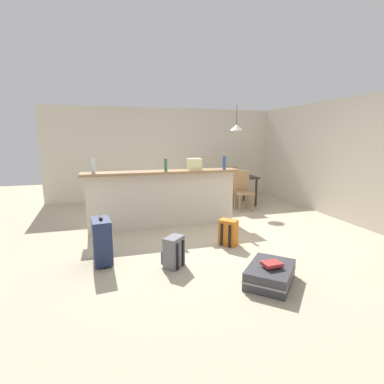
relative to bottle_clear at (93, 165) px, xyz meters
The scene contains 18 objects.
ground_plane 2.31m from the bottle_clear, 10.70° to the right, with size 13.00×13.00×0.05m, color #BCAD8E.
wall_back 3.30m from the bottle_clear, 54.66° to the left, with size 6.60×0.10×2.50m, color beige.
wall_right 4.96m from the bottle_clear, ahead, with size 0.10×6.00×2.50m, color beige.
partition_half_wall 1.43m from the bottle_clear, ahead, with size 2.80×0.20×1.05m, color beige.
bar_countertop 1.25m from the bottle_clear, ahead, with size 2.96×0.40×0.05m, color #93704C.
bottle_clear is the anchor object (origin of this frame).
bottle_green 1.29m from the bottle_clear, ahead, with size 0.06×0.06×0.23m, color #2D6B38.
bottle_blue 2.45m from the bottle_clear, ahead, with size 0.06×0.06×0.26m, color #284C89.
grocery_bag 1.87m from the bottle_clear, ahead, with size 0.26×0.18×0.22m, color beige.
dining_table 3.60m from the bottle_clear, 22.09° to the left, with size 1.10×0.80×0.74m.
dining_chair_near_partition 3.46m from the bottle_clear, 13.14° to the left, with size 0.42×0.42×0.93m.
dining_chair_far_side 3.94m from the bottle_clear, 29.07° to the left, with size 0.43×0.43×0.93m.
pendant_lamp 3.71m from the bottle_clear, 22.22° to the left, with size 0.34×0.34×0.66m.
suitcase_flat_charcoal 3.50m from the bottle_clear, 51.38° to the right, with size 0.83×0.84×0.22m.
backpack_orange 2.65m from the bottle_clear, 31.69° to the right, with size 0.34×0.34×0.42m.
suitcase_upright_navy 1.71m from the bottle_clear, 84.93° to the right, with size 0.28×0.46×0.67m.
backpack_grey 2.35m from the bottle_clear, 60.18° to the right, with size 0.34×0.34×0.42m.
book_stack 3.47m from the bottle_clear, 51.57° to the right, with size 0.28×0.25×0.07m.
Camera 1 is at (-1.62, -5.08, 1.73)m, focal length 27.24 mm.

